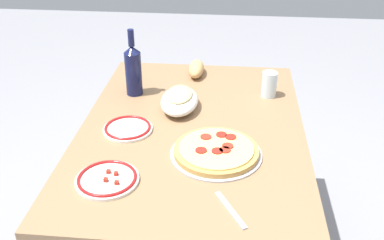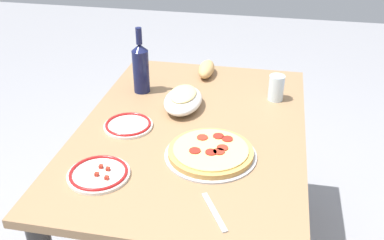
{
  "view_description": "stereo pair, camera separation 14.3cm",
  "coord_description": "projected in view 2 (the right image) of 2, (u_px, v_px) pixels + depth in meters",
  "views": [
    {
      "loc": [
        -1.43,
        -0.14,
        1.6
      ],
      "look_at": [
        0.0,
        0.0,
        0.77
      ],
      "focal_mm": 41.43,
      "sensor_mm": 36.0,
      "label": 1
    },
    {
      "loc": [
        -1.41,
        -0.28,
        1.6
      ],
      "look_at": [
        0.0,
        0.0,
        0.77
      ],
      "focal_mm": 41.43,
      "sensor_mm": 36.0,
      "label": 2
    }
  ],
  "objects": [
    {
      "name": "dining_table",
      "position": [
        192.0,
        156.0,
        1.74
      ],
      "size": [
        1.21,
        0.84,
        0.74
      ],
      "color": "#93704C",
      "rests_on": "ground"
    },
    {
      "name": "pepperoni_pizza",
      "position": [
        211.0,
        152.0,
        1.5
      ],
      "size": [
        0.31,
        0.31,
        0.03
      ],
      "color": "#B7B7BC",
      "rests_on": "dining_table"
    },
    {
      "name": "baked_pasta_dish",
      "position": [
        183.0,
        99.0,
        1.79
      ],
      "size": [
        0.24,
        0.15,
        0.08
      ],
      "color": "white",
      "rests_on": "dining_table"
    },
    {
      "name": "wine_bottle",
      "position": [
        141.0,
        67.0,
        1.88
      ],
      "size": [
        0.07,
        0.07,
        0.29
      ],
      "color": "#141942",
      "rests_on": "dining_table"
    },
    {
      "name": "water_glass",
      "position": [
        276.0,
        88.0,
        1.85
      ],
      "size": [
        0.06,
        0.06,
        0.11
      ],
      "primitive_type": "cylinder",
      "color": "silver",
      "rests_on": "dining_table"
    },
    {
      "name": "side_plate_near",
      "position": [
        99.0,
        174.0,
        1.41
      ],
      "size": [
        0.2,
        0.2,
        0.02
      ],
      "color": "white",
      "rests_on": "dining_table"
    },
    {
      "name": "side_plate_far",
      "position": [
        128.0,
        125.0,
        1.67
      ],
      "size": [
        0.18,
        0.18,
        0.02
      ],
      "color": "white",
      "rests_on": "dining_table"
    },
    {
      "name": "bread_loaf",
      "position": [
        206.0,
        69.0,
        2.07
      ],
      "size": [
        0.17,
        0.07,
        0.06
      ],
      "primitive_type": "ellipsoid",
      "color": "tan",
      "rests_on": "dining_table"
    },
    {
      "name": "fork_right",
      "position": [
        214.0,
        212.0,
        1.26
      ],
      "size": [
        0.16,
        0.1,
        0.0
      ],
      "primitive_type": "cube",
      "rotation": [
        0.0,
        0.0,
        0.51
      ],
      "color": "#B7B7BC",
      "rests_on": "dining_table"
    }
  ]
}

